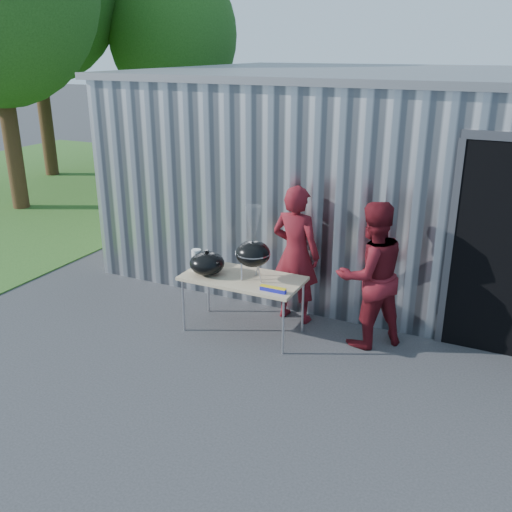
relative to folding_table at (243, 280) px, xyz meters
The scene contains 12 objects.
ground 1.15m from the folding_table, 74.03° to the right, with size 80.00×80.00×0.00m, color #313134.
building 3.99m from the folding_table, 72.65° to the left, with size 8.20×6.20×3.10m.
grass_patch 10.17m from the folding_table, 149.60° to the left, with size 10.00×12.00×0.02m, color #2D591E.
tree_far 10.70m from the folding_table, 127.55° to the left, with size 3.48×3.48×5.76m.
folding_table is the anchor object (origin of this frame).
kettle_grill 0.48m from the folding_table, ahead, with size 0.43×0.43×0.93m.
grill_lid 0.50m from the folding_table, 167.46° to the right, with size 0.44×0.44×0.32m.
paper_towels 0.66m from the folding_table, behind, with size 0.12×0.12×0.28m, color white.
white_tub 0.60m from the folding_table, 157.67° to the left, with size 0.20×0.15×0.10m, color white.
foil_box 0.59m from the folding_table, 25.42° to the right, with size 0.32×0.05×0.06m.
person_cook 0.80m from the folding_table, 54.47° to the left, with size 0.67×0.44×1.83m, color maroon.
person_bystander 1.57m from the folding_table, 14.69° to the left, with size 0.87×0.68×1.80m, color maroon.
Camera 1 is at (2.76, -4.97, 3.44)m, focal length 40.00 mm.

